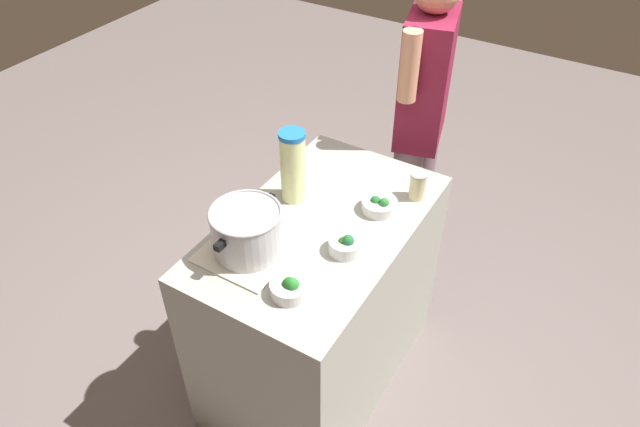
# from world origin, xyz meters

# --- Properties ---
(ground_plane) EXTENTS (8.00, 8.00, 0.00)m
(ground_plane) POSITION_xyz_m (0.00, 0.00, 0.00)
(ground_plane) COLOR #6C615F
(counter_slab) EXTENTS (1.06, 0.64, 0.91)m
(counter_slab) POSITION_xyz_m (0.00, 0.00, 0.46)
(counter_slab) COLOR #9F9F95
(counter_slab) RESTS_ON ground_plane
(dish_cloth) EXTENTS (0.31, 0.30, 0.01)m
(dish_cloth) POSITION_xyz_m (-0.26, 0.14, 0.91)
(dish_cloth) COLOR beige
(dish_cloth) RESTS_ON counter_slab
(cooking_pot) EXTENTS (0.32, 0.25, 0.18)m
(cooking_pot) POSITION_xyz_m (-0.26, 0.14, 1.01)
(cooking_pot) COLOR #B7B7BC
(cooking_pot) RESTS_ON dish_cloth
(lemonade_pitcher) EXTENTS (0.10, 0.10, 0.30)m
(lemonade_pitcher) POSITION_xyz_m (0.09, 0.17, 1.06)
(lemonade_pitcher) COLOR #E4EC9E
(lemonade_pitcher) RESTS_ON counter_slab
(mason_jar) EXTENTS (0.07, 0.07, 0.12)m
(mason_jar) POSITION_xyz_m (0.33, -0.24, 0.97)
(mason_jar) COLOR beige
(mason_jar) RESTS_ON counter_slab
(broccoli_bowl_front) EXTENTS (0.13, 0.13, 0.08)m
(broccoli_bowl_front) POSITION_xyz_m (-0.35, -0.10, 0.94)
(broccoli_bowl_front) COLOR silver
(broccoli_bowl_front) RESTS_ON counter_slab
(broccoli_bowl_center) EXTENTS (0.14, 0.14, 0.07)m
(broccoli_bowl_center) POSITION_xyz_m (0.19, -0.15, 0.94)
(broccoli_bowl_center) COLOR silver
(broccoli_bowl_center) RESTS_ON counter_slab
(broccoli_bowl_back) EXTENTS (0.12, 0.12, 0.08)m
(broccoli_bowl_back) POSITION_xyz_m (-0.08, -0.15, 0.94)
(broccoli_bowl_back) COLOR silver
(broccoli_bowl_back) RESTS_ON counter_slab
(person_cook) EXTENTS (0.50, 0.28, 1.64)m
(person_cook) POSITION_xyz_m (0.85, -0.04, 0.91)
(person_cook) COLOR slate
(person_cook) RESTS_ON ground_plane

